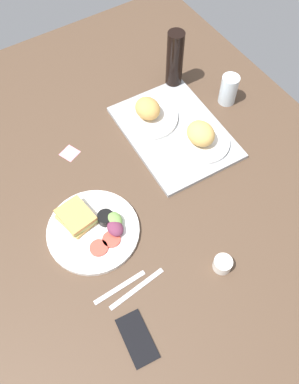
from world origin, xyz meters
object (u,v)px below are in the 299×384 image
Objects in this scene: bread_plate_near at (148,113)px; fork at (120,287)px; cell_phone at (137,338)px; soda_bottle at (175,60)px; serving_tray at (175,132)px; drinking_glass at (229,90)px; bread_plate_far at (201,137)px; espresso_cup at (223,264)px; plate_with_salad at (93,227)px; knife at (137,289)px; sticky_note at (70,153)px.

fork is at bearing -39.58° from bread_plate_near.
bread_plate_near is 78.60cm from cell_phone.
soda_bottle is at bearing 146.24° from cell_phone.
serving_tray is 3.82× the size of drinking_glass.
bread_plate_far reaches higher than bread_plate_near.
bread_plate_far is 1.66× the size of drinking_glass.
espresso_cup is at bearing -21.40° from fork.
soda_bottle reaches higher than plate_with_salad.
plate_with_salad is 1.22× the size of soda_bottle.
espresso_cup is at bearing 103.35° from cell_phone.
bread_plate_far reaches higher than fork.
soda_bottle is at bearing 163.34° from bread_plate_far.
serving_tray is 2.07× the size of bread_plate_near.
soda_bottle is (-30.96, 9.27, 7.14)cm from bread_plate_far.
cell_phone is (14.90, -3.14, 0.15)cm from fork.
drinking_glass is at bearing 107.20° from plate_with_salad.
serving_tray is 8.04× the size of espresso_cup.
soda_bottle is 1.26× the size of knife.
drinking_glass is 68.70cm from espresso_cup.
soda_bottle is at bearing 100.02° from sticky_note.
espresso_cup is (71.69, -30.94, -9.97)cm from soda_bottle.
cell_phone is (44.86, -53.94, -4.43)cm from bread_plate_far.
bread_plate_near is at bearing 168.71° from espresso_cup.
drinking_glass is (-2.82, 26.28, 5.09)cm from serving_tray.
serving_tray is 2.30× the size of bread_plate_far.
drinking_glass is (-21.70, 70.09, 4.21)cm from plate_with_salad.
fork is 15.23cm from cell_phone.
soda_bottle is 86.35cm from fork.
bread_plate_far is at bearing -60.26° from drinking_glass.
soda_bottle is 4.28× the size of sticky_note.
plate_with_salad is (18.88, -43.81, 0.88)cm from serving_tray.
soda_bottle is 4.28× the size of espresso_cup.
bread_plate_near is 61.87cm from espresso_cup.
bread_plate_near reaches higher than serving_tray.
plate_with_salad is 32.15cm from sticky_note.
serving_tray is 27.82cm from soda_bottle.
bread_plate_far is 57.42cm from knife.
drinking_glass reaches higher than cell_phone.
espresso_cup is at bearing -28.02° from bread_plate_far.
sticky_note is at bearing 175.38° from cell_phone.
espresso_cup is at bearing -18.77° from serving_tray.
knife is at bearing -44.79° from serving_tray.
fork is 0.89× the size of knife.
sticky_note is at bearing -118.06° from bread_plate_far.
espresso_cup is 0.29× the size of knife.
bread_plate_near is at bearing -154.32° from bread_plate_far.
plate_with_salad is 36.01cm from cell_phone.
serving_tray is at bearing 161.23° from espresso_cup.
knife is at bearing 155.09° from cell_phone.
knife is at bearing -5.68° from sticky_note.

